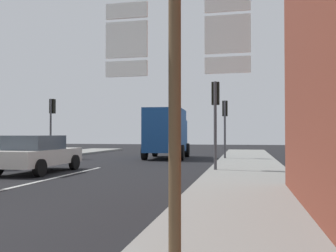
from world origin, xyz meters
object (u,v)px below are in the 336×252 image
(sedan_far, at_px, (38,153))
(traffic_light_far_right, at_px, (225,116))
(delivery_truck, at_px, (167,132))
(route_sign_post, at_px, (175,99))
(traffic_light_far_left, at_px, (52,114))
(traffic_light_near_right, at_px, (215,106))

(sedan_far, height_order, traffic_light_far_right, traffic_light_far_right)
(sedan_far, height_order, delivery_truck, delivery_truck)
(route_sign_post, bearing_deg, delivery_truck, 102.30)
(sedan_far, relative_size, traffic_light_far_left, 1.13)
(traffic_light_near_right, height_order, traffic_light_far_right, traffic_light_near_right)
(delivery_truck, height_order, traffic_light_far_left, traffic_light_far_left)
(delivery_truck, relative_size, traffic_light_far_right, 1.48)
(sedan_far, bearing_deg, route_sign_post, -51.57)
(route_sign_post, xyz_separation_m, traffic_light_far_left, (-11.05, 16.97, 0.84))
(sedan_far, distance_m, traffic_light_far_left, 8.94)
(route_sign_post, relative_size, traffic_light_near_right, 0.89)
(traffic_light_far_left, distance_m, traffic_light_far_right, 10.69)
(route_sign_post, bearing_deg, traffic_light_far_left, 123.06)
(delivery_truck, relative_size, traffic_light_far_left, 1.38)
(delivery_truck, distance_m, traffic_light_far_left, 7.26)
(delivery_truck, xyz_separation_m, traffic_light_far_left, (-7.00, -1.57, 1.10))
(sedan_far, distance_m, route_sign_post, 11.71)
(delivery_truck, bearing_deg, traffic_light_near_right, -65.30)
(route_sign_post, bearing_deg, sedan_far, 128.43)
(traffic_light_near_right, bearing_deg, sedan_far, -168.25)
(delivery_truck, xyz_separation_m, traffic_light_near_right, (3.67, -7.98, 1.00))
(traffic_light_far_left, xyz_separation_m, traffic_light_near_right, (10.67, -6.41, -0.10))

